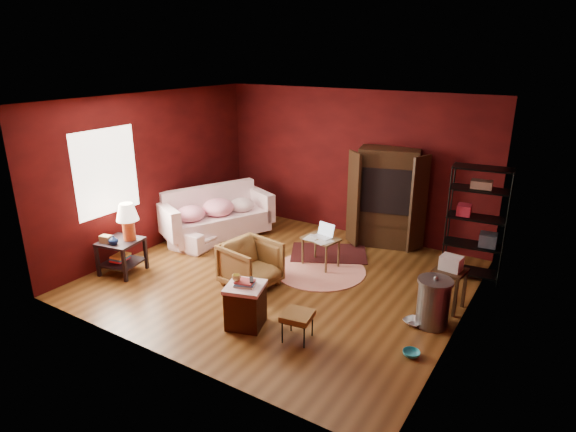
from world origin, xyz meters
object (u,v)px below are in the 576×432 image
object	(u,v)px
armchair	(251,262)
tv_armoire	(387,196)
side_table	(124,232)
wire_shelving	(478,219)
hamper	(246,305)
sofa	(213,220)
laptop_desk	(321,241)

from	to	relation	value
armchair	tv_armoire	xyz separation A→B (m)	(1.12, 2.70, 0.56)
side_table	tv_armoire	distance (m)	4.61
armchair	wire_shelving	world-z (taller)	wire_shelving
hamper	tv_armoire	distance (m)	3.75
sofa	hamper	distance (m)	3.29
hamper	wire_shelving	bearing A→B (deg)	54.54
armchair	side_table	distance (m)	2.15
sofa	hamper	size ratio (longest dim) A/B	2.73
armchair	wire_shelving	bearing A→B (deg)	-44.05
side_table	tv_armoire	world-z (taller)	tv_armoire
wire_shelving	sofa	bearing A→B (deg)	-175.17
laptop_desk	wire_shelving	world-z (taller)	wire_shelving
armchair	wire_shelving	size ratio (longest dim) A/B	0.43
sofa	hamper	bearing A→B (deg)	-134.39
sofa	armchair	world-z (taller)	armchair
sofa	hamper	xyz separation A→B (m)	(2.44, -2.21, -0.05)
side_table	tv_armoire	xyz separation A→B (m)	(3.13, 3.38, 0.25)
side_table	laptop_desk	size ratio (longest dim) A/B	1.61
hamper	laptop_desk	bearing A→B (deg)	91.47
sofa	laptop_desk	size ratio (longest dim) A/B	2.53
laptop_desk	tv_armoire	distance (m)	1.66
side_table	sofa	bearing A→B (deg)	84.14
side_table	laptop_desk	distance (m)	3.21
armchair	hamper	world-z (taller)	armchair
armchair	side_table	world-z (taller)	side_table
armchair	tv_armoire	distance (m)	2.97
tv_armoire	wire_shelving	bearing A→B (deg)	-33.64
armchair	side_table	xyz separation A→B (m)	(-2.01, -0.68, 0.31)
hamper	armchair	bearing A→B (deg)	122.93
armchair	laptop_desk	xyz separation A→B (m)	(0.57, 1.22, 0.06)
laptop_desk	tv_armoire	bearing A→B (deg)	80.85
tv_armoire	wire_shelving	size ratio (longest dim) A/B	1.00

